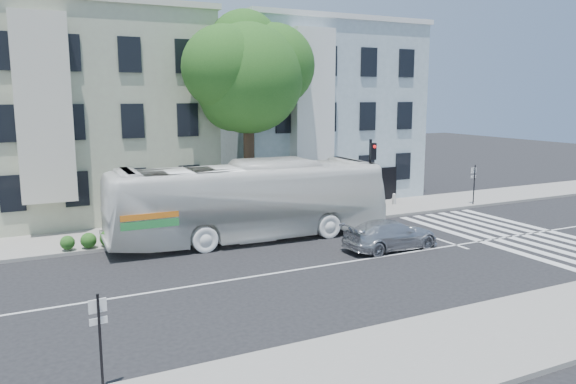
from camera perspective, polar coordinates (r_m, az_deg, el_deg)
ground at (r=22.61m, az=4.53°, el=-7.34°), size 120.00×120.00×0.00m
sidewalk_far at (r=29.49m, az=-3.53°, el=-3.11°), size 80.00×4.00×0.15m
sidewalk_near at (r=16.70m, az=19.31°, el=-13.97°), size 80.00×4.00×0.15m
building_left at (r=33.74m, az=-19.57°, el=7.28°), size 12.00×10.00×11.00m
building_right at (r=38.12m, az=1.98°, el=8.05°), size 12.00×10.00×11.00m
street_tree at (r=29.47m, az=-4.16°, el=12.06°), size 7.30×5.90×11.10m
bus at (r=26.08m, az=-3.94°, el=-0.88°), size 3.65×13.27×3.66m
sedan at (r=24.99m, az=10.39°, el=-4.28°), size 1.89×4.47×1.29m
hedge at (r=26.26m, az=-12.22°, el=-3.98°), size 8.34×3.42×0.70m
traffic_signal at (r=30.09m, az=8.44°, el=2.38°), size 0.45×0.54×4.37m
fire_hydrant at (r=34.47m, az=10.73°, el=-0.67°), size 0.39×0.23×0.68m
near_sign_pole at (r=13.49m, az=-18.64°, el=-12.87°), size 0.40×0.18×2.20m
far_sign_pole at (r=35.58m, az=18.36°, el=1.24°), size 0.43×0.18×2.39m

